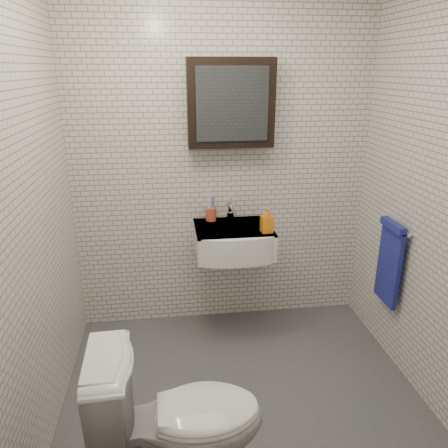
# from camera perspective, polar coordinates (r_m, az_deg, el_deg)

# --- Properties ---
(ground) EXTENTS (2.20, 2.00, 0.01)m
(ground) POSITION_cam_1_polar(r_m,az_deg,el_deg) (2.91, 2.54, -21.74)
(ground) COLOR #45484C
(ground) RESTS_ON ground
(room_shell) EXTENTS (2.22, 2.02, 2.51)m
(room_shell) POSITION_cam_1_polar(r_m,az_deg,el_deg) (2.23, 3.11, 7.65)
(room_shell) COLOR silver
(room_shell) RESTS_ON ground
(washbasin) EXTENTS (0.55, 0.50, 0.20)m
(washbasin) POSITION_cam_1_polar(r_m,az_deg,el_deg) (3.14, 1.32, -2.24)
(washbasin) COLOR white
(washbasin) RESTS_ON room_shell
(faucet) EXTENTS (0.06, 0.20, 0.15)m
(faucet) POSITION_cam_1_polar(r_m,az_deg,el_deg) (3.27, 0.82, 1.67)
(faucet) COLOR silver
(faucet) RESTS_ON washbasin
(mirror_cabinet) EXTENTS (0.60, 0.15, 0.60)m
(mirror_cabinet) POSITION_cam_1_polar(r_m,az_deg,el_deg) (3.11, 0.90, 15.47)
(mirror_cabinet) COLOR black
(mirror_cabinet) RESTS_ON room_shell
(towel_rail) EXTENTS (0.09, 0.30, 0.58)m
(towel_rail) POSITION_cam_1_polar(r_m,az_deg,el_deg) (3.13, 20.84, -4.35)
(towel_rail) COLOR silver
(towel_rail) RESTS_ON room_shell
(toothbrush_cup) EXTENTS (0.09, 0.09, 0.21)m
(toothbrush_cup) POSITION_cam_1_polar(r_m,az_deg,el_deg) (3.26, -1.71, 1.38)
(toothbrush_cup) COLOR #B24A2C
(toothbrush_cup) RESTS_ON washbasin
(soap_bottle) EXTENTS (0.09, 0.09, 0.18)m
(soap_bottle) POSITION_cam_1_polar(r_m,az_deg,el_deg) (3.03, 5.63, 0.51)
(soap_bottle) COLOR orange
(soap_bottle) RESTS_ON washbasin
(toilet) EXTENTS (0.79, 0.46, 0.79)m
(toilet) POSITION_cam_1_polar(r_m,az_deg,el_deg) (2.22, -5.88, -24.10)
(toilet) COLOR white
(toilet) RESTS_ON ground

